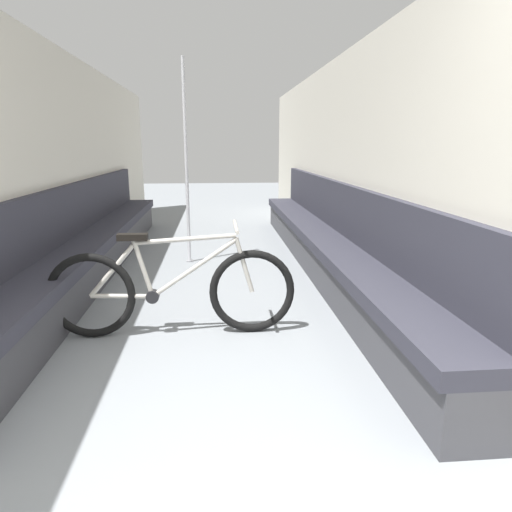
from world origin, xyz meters
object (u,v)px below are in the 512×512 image
Objects in this scene: bench_seat_row_left at (89,248)px; bench_seat_row_right at (326,243)px; bicycle at (172,291)px; grab_pole_near at (186,167)px.

bench_seat_row_left is 1.00× the size of bench_seat_row_right.
grab_pole_near is at bearing 75.32° from bicycle.
bicycle is at bearing -57.99° from bench_seat_row_left.
grab_pole_near reaches higher than bicycle.
bench_seat_row_right is at bearing -20.00° from grab_pole_near.
bench_seat_row_left is 1.82m from bicycle.
bicycle is (0.97, -1.54, 0.03)m from bench_seat_row_left.
bench_seat_row_left is at bearing 107.39° from bicycle.
bench_seat_row_left is 1.35m from grab_pole_near.
bench_seat_row_right is at bearing 0.00° from bench_seat_row_left.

